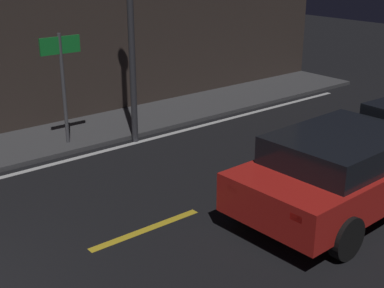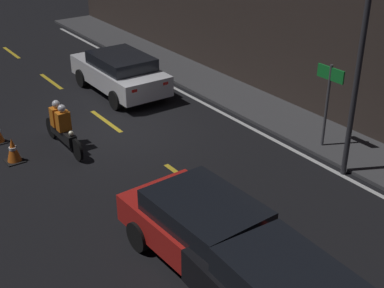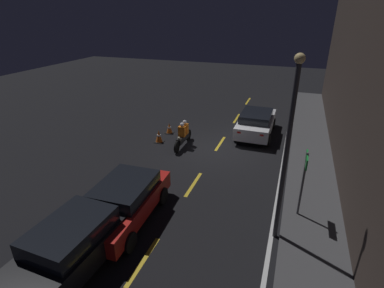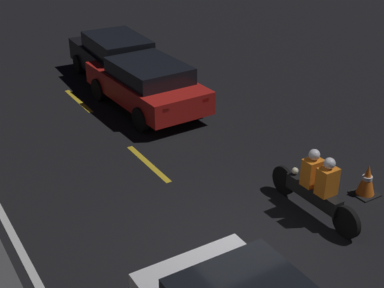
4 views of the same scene
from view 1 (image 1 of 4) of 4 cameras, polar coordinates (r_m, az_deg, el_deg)
lane_dash_d at (r=8.52m, az=-4.92°, el=-9.07°), size 2.00×0.14×0.01m
lane_dash_e at (r=11.39m, az=14.09°, el=-1.83°), size 2.00×0.14×0.01m
taxi_red at (r=9.13m, az=16.05°, el=-2.51°), size 4.25×2.09×1.40m
shop_sign at (r=11.73m, az=-13.72°, el=7.97°), size 0.90×0.08×2.40m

